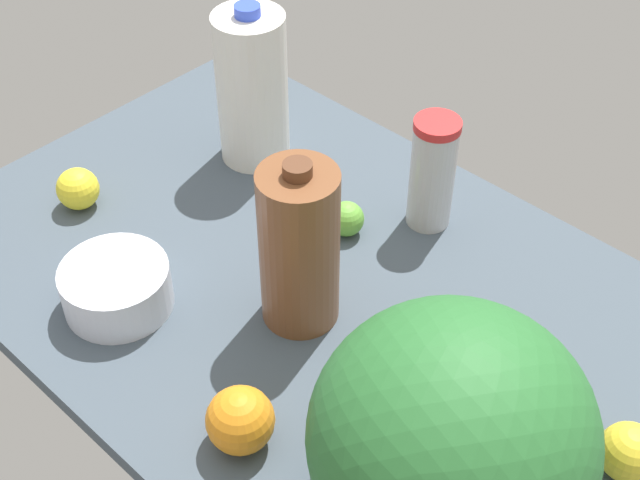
# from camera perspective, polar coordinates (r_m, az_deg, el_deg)

# --- Properties ---
(countertop) EXTENTS (1.20, 0.76, 0.03)m
(countertop) POSITION_cam_1_polar(r_m,az_deg,el_deg) (1.33, -0.00, -3.65)
(countertop) COLOR #434F5B
(countertop) RESTS_ON ground
(milk_jug) EXTENTS (0.12, 0.12, 0.28)m
(milk_jug) POSITION_cam_1_polar(r_m,az_deg,el_deg) (1.50, -4.37, 9.65)
(milk_jug) COLOR white
(milk_jug) RESTS_ON countertop
(tumbler_cup) EXTENTS (0.07, 0.07, 0.19)m
(tumbler_cup) POSITION_cam_1_polar(r_m,az_deg,el_deg) (1.38, 7.21, 4.29)
(tumbler_cup) COLOR silver
(tumbler_cup) RESTS_ON countertop
(mixing_bowl) EXTENTS (0.16, 0.16, 0.07)m
(mixing_bowl) POSITION_cam_1_polar(r_m,az_deg,el_deg) (1.31, -12.90, -2.98)
(mixing_bowl) COLOR silver
(mixing_bowl) RESTS_ON countertop
(watermelon) EXTENTS (0.31, 0.31, 0.30)m
(watermelon) POSITION_cam_1_polar(r_m,az_deg,el_deg) (0.98, 8.42, -12.40)
(watermelon) COLOR #28692F
(watermelon) RESTS_ON countertop
(chocolate_milk_jug) EXTENTS (0.11, 0.11, 0.27)m
(chocolate_milk_jug) POSITION_cam_1_polar(r_m,az_deg,el_deg) (1.20, -1.34, -0.50)
(chocolate_milk_jug) COLOR brown
(chocolate_milk_jug) RESTS_ON countertop
(orange_far_back) EXTENTS (0.09, 0.09, 0.09)m
(orange_far_back) POSITION_cam_1_polar(r_m,az_deg,el_deg) (1.12, -5.13, -11.41)
(orange_far_back) COLOR orange
(orange_far_back) RESTS_ON countertop
(lemon_near_front) EXTENTS (0.07, 0.07, 0.07)m
(lemon_near_front) POSITION_cam_1_polar(r_m,az_deg,el_deg) (1.49, -15.24, 3.19)
(lemon_near_front) COLOR yellow
(lemon_near_front) RESTS_ON countertop
(lime_loose) EXTENTS (0.06, 0.06, 0.06)m
(lime_loose) POSITION_cam_1_polar(r_m,az_deg,el_deg) (1.39, 1.70, 1.37)
(lime_loose) COLOR #65AF3B
(lime_loose) RESTS_ON countertop
(lemon_by_jug) EXTENTS (0.07, 0.07, 0.07)m
(lemon_by_jug) POSITION_cam_1_polar(r_m,az_deg,el_deg) (1.16, 19.17, -12.72)
(lemon_by_jug) COLOR yellow
(lemon_by_jug) RESTS_ON countertop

